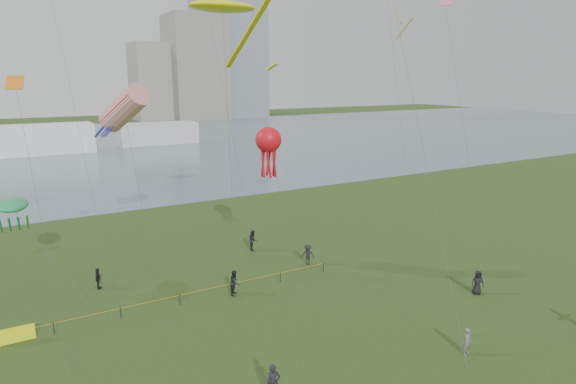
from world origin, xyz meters
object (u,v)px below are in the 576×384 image
kite_flyer (467,342)px  fence (86,319)px  kite_stingray (223,7)px  kite_octopus (268,141)px

kite_flyer → fence: bearing=125.9°
fence → kite_stingray: 23.93m
kite_flyer → kite_stingray: kite_stingray is taller
fence → kite_flyer: size_ratio=14.87×
kite_stingray → kite_octopus: size_ratio=1.77×
kite_flyer → kite_stingray: 28.34m
fence → kite_flyer: (18.61, -14.12, 0.25)m
fence → kite_flyer: kite_flyer is taller
fence → kite_stingray: kite_stingray is taller
kite_stingray → kite_octopus: 10.52m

